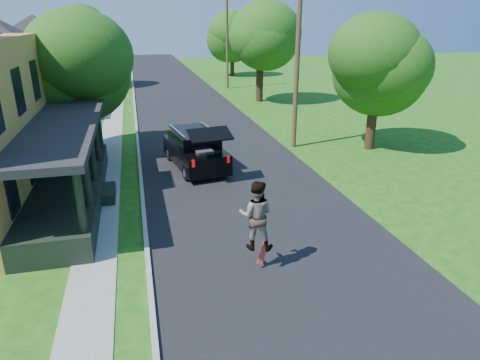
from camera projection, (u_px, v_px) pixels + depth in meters
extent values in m
plane|color=#145010|center=(285.00, 258.00, 12.99)|extent=(140.00, 140.00, 0.00)
cube|color=black|center=(193.00, 118.00, 31.14)|extent=(8.00, 120.00, 0.02)
cube|color=gray|center=(136.00, 121.00, 30.23)|extent=(0.15, 120.00, 0.12)
cube|color=gray|center=(113.00, 122.00, 29.88)|extent=(1.30, 120.00, 0.03)
cube|color=black|center=(70.00, 192.00, 16.75)|extent=(2.40, 10.00, 0.90)
cube|color=black|center=(60.00, 128.00, 15.84)|extent=(2.60, 10.30, 0.25)
cube|color=#A29C90|center=(39.00, 62.00, 45.38)|extent=(8.00, 8.00, 5.00)
pyramid|color=black|center=(32.00, 14.00, 43.71)|extent=(12.78, 12.78, 2.20)
cube|color=black|center=(195.00, 154.00, 20.59)|extent=(2.69, 4.99, 0.92)
cube|color=black|center=(194.00, 138.00, 20.47)|extent=(2.26, 3.18, 0.59)
cube|color=black|center=(193.00, 132.00, 20.36)|extent=(2.31, 3.28, 0.09)
cube|color=black|center=(210.00, 134.00, 18.06)|extent=(1.96, 1.25, 0.41)
cube|color=#2D2D31|center=(204.00, 155.00, 19.25)|extent=(0.84, 0.75, 0.48)
cube|color=silver|center=(177.00, 131.00, 20.04)|extent=(0.46, 2.59, 0.06)
cube|color=silver|center=(209.00, 128.00, 20.61)|extent=(0.46, 2.59, 0.06)
cube|color=#990505|center=(193.00, 164.00, 18.16)|extent=(0.14, 0.08, 0.32)
cube|color=#990505|center=(228.00, 159.00, 18.74)|extent=(0.14, 0.08, 0.32)
cylinder|color=black|center=(170.00, 153.00, 21.75)|extent=(0.37, 0.76, 0.73)
cylinder|color=black|center=(203.00, 150.00, 22.37)|extent=(0.37, 0.76, 0.73)
cylinder|color=black|center=(187.00, 173.00, 19.05)|extent=(0.37, 0.76, 0.73)
cylinder|color=black|center=(224.00, 168.00, 19.67)|extent=(0.37, 0.76, 0.73)
imported|color=black|center=(256.00, 215.00, 11.93)|extent=(1.20, 1.07, 2.04)
cube|color=#A6210E|center=(263.00, 253.00, 12.42)|extent=(0.48, 0.40, 0.65)
cylinder|color=black|center=(79.00, 126.00, 23.00)|extent=(0.71, 0.71, 2.77)
sphere|color=#3D761F|center=(72.00, 68.00, 21.92)|extent=(6.31, 6.31, 4.96)
sphere|color=#3D761F|center=(73.00, 46.00, 21.22)|extent=(5.47, 5.47, 4.30)
sphere|color=#3D761F|center=(64.00, 56.00, 22.14)|extent=(5.61, 5.61, 4.41)
cylinder|color=black|center=(79.00, 71.00, 44.07)|extent=(0.61, 0.61, 3.38)
sphere|color=#3D761F|center=(74.00, 35.00, 42.81)|extent=(5.60, 5.60, 5.57)
sphere|color=#3D761F|center=(76.00, 22.00, 42.18)|extent=(4.85, 4.85, 4.82)
sphere|color=#3D761F|center=(68.00, 28.00, 42.86)|extent=(4.98, 4.98, 4.95)
cylinder|color=black|center=(371.00, 124.00, 23.39)|extent=(0.61, 0.61, 2.82)
sphere|color=#3D761F|center=(378.00, 67.00, 22.32)|extent=(5.51, 5.51, 4.76)
sphere|color=#3D761F|center=(390.00, 46.00, 21.85)|extent=(4.77, 4.77, 4.13)
sphere|color=#3D761F|center=(367.00, 57.00, 22.28)|extent=(4.90, 4.90, 4.23)
cylinder|color=black|center=(260.00, 80.00, 36.88)|extent=(0.73, 0.73, 3.59)
sphere|color=#3D761F|center=(260.00, 35.00, 35.57)|extent=(6.82, 6.82, 5.69)
sphere|color=#3D761F|center=(266.00, 19.00, 34.83)|extent=(5.91, 5.91, 4.93)
sphere|color=#3D761F|center=(254.00, 27.00, 35.75)|extent=(6.06, 6.06, 5.06)
cylinder|color=black|center=(232.00, 64.00, 53.55)|extent=(0.65, 0.65, 2.81)
sphere|color=#3D761F|center=(232.00, 38.00, 52.45)|extent=(6.44, 6.44, 5.09)
sphere|color=#3D761F|center=(235.00, 29.00, 51.77)|extent=(5.58, 5.58, 4.41)
sphere|color=#3D761F|center=(229.00, 33.00, 52.63)|extent=(5.72, 5.72, 4.52)
cylinder|color=#4F3724|center=(297.00, 65.00, 22.62)|extent=(0.30, 0.30, 8.99)
cylinder|color=#4F3724|center=(227.00, 41.00, 42.74)|extent=(0.28, 0.28, 9.36)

